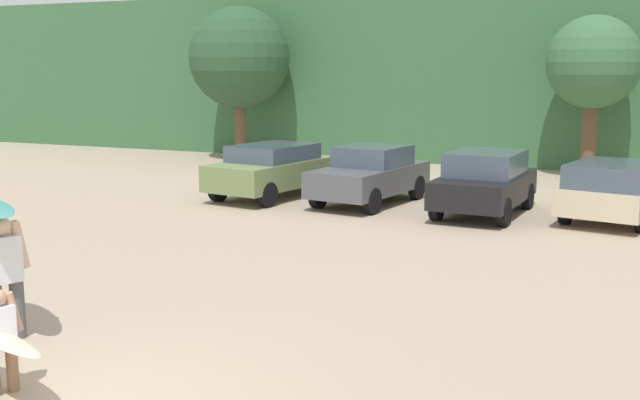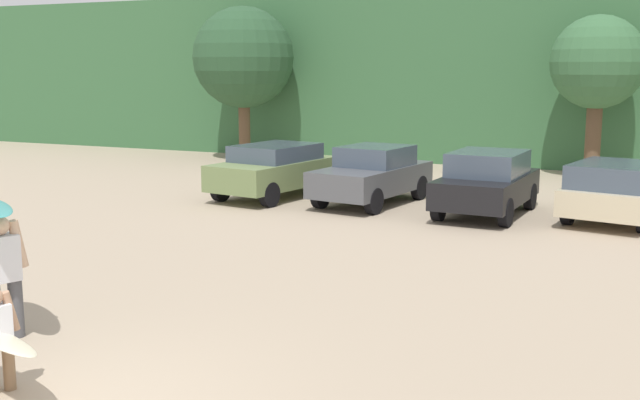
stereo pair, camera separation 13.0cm
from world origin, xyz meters
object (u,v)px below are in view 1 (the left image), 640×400
Objects in this scene: parked_car_olive_green at (272,169)px; parked_car_black at (485,182)px; person_adult at (4,271)px; parked_car_dark_gray at (370,174)px; person_child at (1,335)px; parked_car_champagne at (618,189)px.

parked_car_black is (6.20, -0.17, 0.02)m from parked_car_olive_green.
person_adult reaches higher than parked_car_olive_green.
parked_car_olive_green is 1.07× the size of parked_car_black.
parked_car_dark_gray is 3.45× the size of person_child.
person_adult reaches higher than parked_car_champagne.
parked_car_olive_green is 12.29m from person_adult.
parked_car_black is at bearing -82.42° from parked_car_olive_green.
person_child is (-5.90, -13.96, -0.07)m from parked_car_champagne.
person_adult is (-4.06, -11.94, 0.13)m from parked_car_black.
parked_car_olive_green is at bearing 101.80° from parked_car_dark_gray.
parked_car_olive_green is at bearing -51.47° from person_child.
person_adult reaches higher than parked_car_black.
parked_car_dark_gray is 1.06× the size of parked_car_black.
parked_car_dark_gray is 0.88× the size of parked_car_champagne.
parked_car_black is 3.22m from parked_car_champagne.
parked_car_champagne is 14.52m from person_adult.
parked_car_olive_green is 2.49× the size of person_adult.
person_child is (-2.75, -13.30, -0.15)m from parked_car_black.
person_adult is 1.40× the size of person_child.
parked_car_dark_gray is at bearing 103.61° from parked_car_champagne.
parked_car_dark_gray reaches higher than person_child.
parked_car_champagne is at bearing -95.65° from person_adult.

